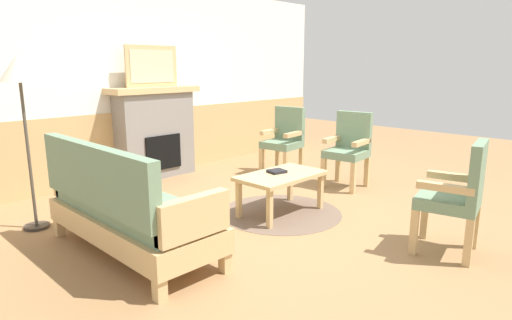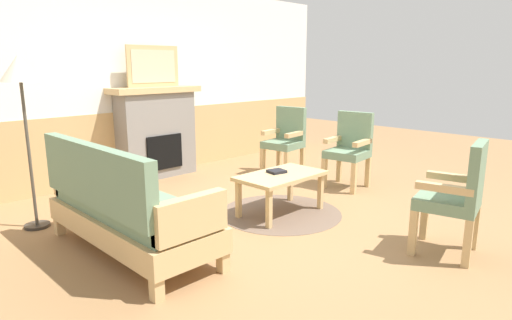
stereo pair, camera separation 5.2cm
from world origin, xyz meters
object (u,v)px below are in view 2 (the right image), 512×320
at_px(fireplace, 156,132).
at_px(floor_lamp_by_couch, 21,79).
at_px(coffee_table, 281,179).
at_px(armchair_front_left, 457,193).
at_px(book_on_table, 277,171).
at_px(framed_picture, 153,66).
at_px(couch, 126,209).
at_px(armchair_near_fireplace, 286,138).
at_px(armchair_by_window_left, 350,146).

bearing_deg(fireplace, floor_lamp_by_couch, -156.01).
relative_size(coffee_table, armchair_front_left, 0.98).
bearing_deg(floor_lamp_by_couch, armchair_front_left, -54.29).
distance_m(fireplace, book_on_table, 2.26).
distance_m(coffee_table, book_on_table, 0.10).
relative_size(framed_picture, book_on_table, 4.61).
bearing_deg(couch, floor_lamp_by_couch, 105.66).
height_order(armchair_near_fireplace, armchair_front_left, same).
distance_m(armchair_by_window_left, armchair_front_left, 2.16).
relative_size(armchair_near_fireplace, floor_lamp_by_couch, 0.58).
relative_size(framed_picture, floor_lamp_by_couch, 0.48).
height_order(couch, armchair_front_left, same).
xyz_separation_m(armchair_near_fireplace, armchair_front_left, (-1.10, -2.85, 0.00)).
height_order(coffee_table, armchair_front_left, armchair_front_left).
bearing_deg(armchair_by_window_left, book_on_table, -179.80).
bearing_deg(armchair_by_window_left, floor_lamp_by_couch, 158.39).
height_order(armchair_near_fireplace, floor_lamp_by_couch, floor_lamp_by_couch).
distance_m(couch, coffee_table, 1.71).
distance_m(coffee_table, armchair_near_fireplace, 1.76).
xyz_separation_m(armchair_front_left, floor_lamp_by_couch, (-2.28, 3.18, 0.91)).
relative_size(framed_picture, coffee_table, 0.83).
bearing_deg(armchair_front_left, coffee_table, 98.46).
bearing_deg(armchair_near_fireplace, coffee_table, -140.61).
relative_size(armchair_by_window_left, floor_lamp_by_couch, 0.58).
distance_m(couch, book_on_table, 1.71).
bearing_deg(book_on_table, armchair_front_left, -82.03).
bearing_deg(framed_picture, armchair_front_left, -85.62).
xyz_separation_m(fireplace, armchair_near_fireplace, (1.41, -1.21, -0.11)).
bearing_deg(coffee_table, book_on_table, 85.19).
height_order(book_on_table, armchair_near_fireplace, armchair_near_fireplace).
distance_m(framed_picture, armchair_near_fireplace, 2.12).
bearing_deg(armchair_near_fireplace, floor_lamp_by_couch, 174.43).
xyz_separation_m(coffee_table, floor_lamp_by_couch, (-2.03, 1.44, 1.06)).
bearing_deg(armchair_by_window_left, armchair_near_fireplace, 94.26).
bearing_deg(coffee_table, armchair_by_window_left, 2.92).
relative_size(framed_picture, armchair_near_fireplace, 0.82).
distance_m(couch, armchair_near_fireplace, 3.17).
relative_size(fireplace, armchair_near_fireplace, 1.33).
xyz_separation_m(fireplace, floor_lamp_by_couch, (-1.97, -0.88, 0.80)).
height_order(fireplace, armchair_front_left, fireplace).
relative_size(armchair_by_window_left, armchair_front_left, 1.00).
distance_m(fireplace, armchair_front_left, 4.07).
bearing_deg(armchair_near_fireplace, framed_picture, 139.41).
relative_size(couch, floor_lamp_by_couch, 1.07).
bearing_deg(fireplace, armchair_front_left, -85.62).
xyz_separation_m(fireplace, book_on_table, (0.06, -2.25, -0.20)).
height_order(couch, coffee_table, couch).
bearing_deg(floor_lamp_by_couch, couch, -74.34).
xyz_separation_m(framed_picture, armchair_by_window_left, (1.49, -2.25, -1.02)).
distance_m(book_on_table, armchair_front_left, 1.82).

